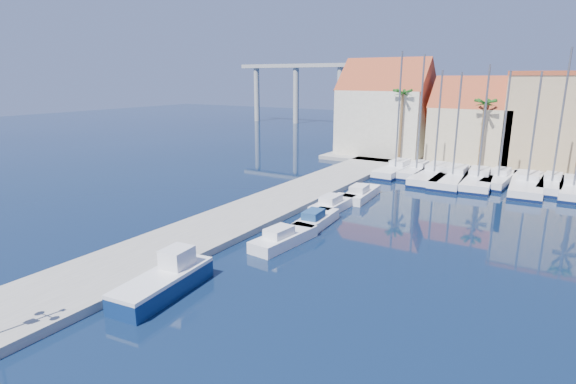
% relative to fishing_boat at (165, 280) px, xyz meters
% --- Properties ---
extents(ground, '(260.00, 260.00, 0.00)m').
position_rel_fishing_boat_xyz_m(ground, '(4.66, 0.50, -0.72)').
color(ground, black).
rests_on(ground, ground).
extents(quay_west, '(6.00, 77.00, 0.50)m').
position_rel_fishing_boat_xyz_m(quay_west, '(-4.34, 14.00, -0.47)').
color(quay_west, gray).
rests_on(quay_west, ground).
extents(shore_north, '(54.00, 16.00, 0.50)m').
position_rel_fishing_boat_xyz_m(shore_north, '(14.66, 48.50, -0.47)').
color(shore_north, gray).
rests_on(shore_north, ground).
extents(fishing_boat, '(2.75, 6.42, 2.18)m').
position_rel_fishing_boat_xyz_m(fishing_boat, '(0.00, 0.00, 0.00)').
color(fishing_boat, navy).
rests_on(fishing_boat, ground).
extents(motorboat_west_0, '(2.36, 5.82, 1.40)m').
position_rel_fishing_boat_xyz_m(motorboat_west_0, '(1.55, 9.37, -0.22)').
color(motorboat_west_0, white).
rests_on(motorboat_west_0, ground).
extents(motorboat_west_1, '(2.14, 5.56, 1.40)m').
position_rel_fishing_boat_xyz_m(motorboat_west_1, '(1.52, 14.11, -0.22)').
color(motorboat_west_1, white).
rests_on(motorboat_west_1, ground).
extents(motorboat_west_2, '(1.93, 5.93, 1.40)m').
position_rel_fishing_boat_xyz_m(motorboat_west_2, '(0.67, 18.89, -0.22)').
color(motorboat_west_2, white).
rests_on(motorboat_west_2, ground).
extents(motorboat_west_3, '(2.31, 6.16, 1.40)m').
position_rel_fishing_boat_xyz_m(motorboat_west_3, '(1.25, 23.67, -0.22)').
color(motorboat_west_3, white).
rests_on(motorboat_west_3, ground).
extents(sailboat_0, '(3.02, 9.69, 14.15)m').
position_rel_fishing_boat_xyz_m(sailboat_0, '(0.47, 36.46, -0.11)').
color(sailboat_0, white).
rests_on(sailboat_0, ground).
extents(sailboat_1, '(2.55, 8.20, 13.78)m').
position_rel_fishing_boat_xyz_m(sailboat_1, '(2.85, 36.83, -0.07)').
color(sailboat_1, white).
rests_on(sailboat_1, ground).
extents(sailboat_2, '(3.22, 12.04, 12.06)m').
position_rel_fishing_boat_xyz_m(sailboat_2, '(5.10, 36.20, -0.17)').
color(sailboat_2, white).
rests_on(sailboat_2, ground).
extents(sailboat_3, '(3.21, 11.65, 11.81)m').
position_rel_fishing_boat_xyz_m(sailboat_3, '(7.19, 35.72, -0.17)').
color(sailboat_3, white).
rests_on(sailboat_3, ground).
extents(sailboat_4, '(3.69, 11.22, 12.56)m').
position_rel_fishing_boat_xyz_m(sailboat_4, '(9.74, 35.91, -0.15)').
color(sailboat_4, white).
rests_on(sailboat_4, ground).
extents(sailboat_5, '(2.95, 8.89, 11.93)m').
position_rel_fishing_boat_xyz_m(sailboat_5, '(11.63, 37.19, -0.13)').
color(sailboat_5, white).
rests_on(sailboat_5, ground).
extents(sailboat_6, '(3.58, 11.59, 11.84)m').
position_rel_fishing_boat_xyz_m(sailboat_6, '(14.42, 36.16, -0.16)').
color(sailboat_6, white).
rests_on(sailboat_6, ground).
extents(sailboat_7, '(2.64, 8.54, 14.10)m').
position_rel_fishing_boat_xyz_m(sailboat_7, '(16.62, 37.39, -0.08)').
color(sailboat_7, white).
rests_on(sailboat_7, ground).
extents(sailboat_8, '(2.70, 9.59, 13.69)m').
position_rel_fishing_boat_xyz_m(sailboat_8, '(18.49, 36.44, -0.11)').
color(sailboat_8, white).
rests_on(sailboat_8, ground).
extents(building_0, '(12.30, 9.00, 13.50)m').
position_rel_fishing_boat_xyz_m(building_0, '(-5.34, 47.50, 5.80)').
color(building_0, beige).
rests_on(building_0, shore_north).
extents(building_1, '(10.30, 8.00, 11.00)m').
position_rel_fishing_boat_xyz_m(building_1, '(6.66, 47.50, 4.57)').
color(building_1, '#C4B48A').
rests_on(building_1, shore_north).
extents(building_2, '(14.20, 10.20, 11.50)m').
position_rel_fishing_boat_xyz_m(building_2, '(17.66, 48.50, 5.53)').
color(building_2, tan).
rests_on(building_2, shore_north).
extents(palm_0, '(2.60, 2.60, 10.15)m').
position_rel_fishing_boat_xyz_m(palm_0, '(-1.34, 42.50, 8.36)').
color(palm_0, brown).
rests_on(palm_0, shore_north).
extents(palm_1, '(2.60, 2.60, 9.15)m').
position_rel_fishing_boat_xyz_m(palm_1, '(8.66, 42.50, 7.41)').
color(palm_1, brown).
rests_on(palm_1, shore_north).
extents(viaduct, '(48.00, 2.20, 14.45)m').
position_rel_fishing_boat_xyz_m(viaduct, '(-34.41, 82.50, 9.52)').
color(viaduct, '#9E9E99').
rests_on(viaduct, ground).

